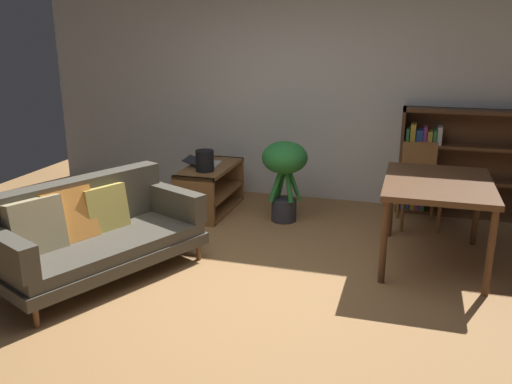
{
  "coord_description": "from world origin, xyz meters",
  "views": [
    {
      "loc": [
        1.26,
        -3.71,
        2.0
      ],
      "look_at": [
        0.03,
        0.46,
        0.69
      ],
      "focal_mm": 37.72,
      "sensor_mm": 36.0,
      "label": 1
    }
  ],
  "objects": [
    {
      "name": "back_wall_panel",
      "position": [
        0.0,
        2.7,
        1.35
      ],
      "size": [
        6.8,
        0.1,
        2.7
      ],
      "primitive_type": "cube",
      "color": "silver",
      "rests_on": "ground_plane"
    },
    {
      "name": "dining_chair_near",
      "position": [
        1.37,
        2.04,
        0.5
      ],
      "size": [
        0.46,
        0.5,
        0.86
      ],
      "color": "brown",
      "rests_on": "ground_plane"
    },
    {
      "name": "desk_speaker",
      "position": [
        -0.88,
        1.57,
        0.65
      ],
      "size": [
        0.2,
        0.2,
        0.23
      ],
      "color": "black",
      "rests_on": "media_console"
    },
    {
      "name": "potted_floor_plant",
      "position": [
        -0.03,
        1.72,
        0.6
      ],
      "size": [
        0.49,
        0.49,
        0.88
      ],
      "color": "#333338",
      "rests_on": "ground_plane"
    },
    {
      "name": "media_console",
      "position": [
        -0.92,
        1.8,
        0.26
      ],
      "size": [
        0.47,
        1.03,
        0.53
      ],
      "color": "brown",
      "rests_on": "ground_plane"
    },
    {
      "name": "bookshelf",
      "position": [
        1.75,
        2.54,
        0.58
      ],
      "size": [
        1.42,
        0.29,
        1.19
      ],
      "color": "#56351E",
      "rests_on": "ground_plane"
    },
    {
      "name": "ground_plane",
      "position": [
        0.0,
        0.0,
        0.0
      ],
      "size": [
        8.16,
        8.16,
        0.0
      ],
      "primitive_type": "plane",
      "color": "#9E7042"
    },
    {
      "name": "dining_table",
      "position": [
        1.51,
        1.02,
        0.68
      ],
      "size": [
        0.9,
        1.2,
        0.76
      ],
      "color": "#56351E",
      "rests_on": "ground_plane"
    },
    {
      "name": "fabric_couch",
      "position": [
        -1.26,
        -0.07,
        0.4
      ],
      "size": [
        1.44,
        1.89,
        0.8
      ],
      "color": "brown",
      "rests_on": "ground_plane"
    },
    {
      "name": "open_laptop",
      "position": [
        -1.0,
        1.85,
        0.55
      ],
      "size": [
        0.42,
        0.36,
        0.07
      ],
      "color": "silver",
      "rests_on": "media_console"
    }
  ]
}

